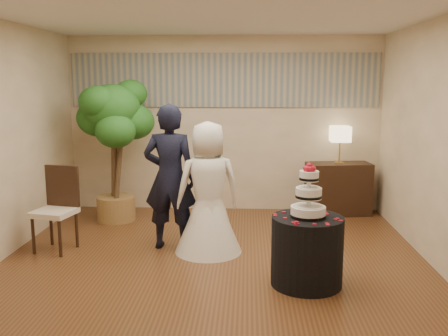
# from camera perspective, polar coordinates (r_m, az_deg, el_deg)

# --- Properties ---
(floor) EXTENTS (5.00, 5.00, 0.00)m
(floor) POSITION_cam_1_polar(r_m,az_deg,el_deg) (5.93, -1.17, -10.71)
(floor) COLOR brown
(floor) RESTS_ON ground
(ceiling) EXTENTS (5.00, 5.00, 0.00)m
(ceiling) POSITION_cam_1_polar(r_m,az_deg,el_deg) (5.59, -1.28, 17.21)
(ceiling) COLOR white
(ceiling) RESTS_ON wall_back
(wall_back) EXTENTS (5.00, 0.06, 2.80)m
(wall_back) POSITION_cam_1_polar(r_m,az_deg,el_deg) (8.07, 0.00, 5.03)
(wall_back) COLOR beige
(wall_back) RESTS_ON ground
(wall_front) EXTENTS (5.00, 0.06, 2.80)m
(wall_front) POSITION_cam_1_polar(r_m,az_deg,el_deg) (3.14, -4.36, -2.82)
(wall_front) COLOR beige
(wall_front) RESTS_ON ground
(wall_right) EXTENTS (0.06, 5.00, 2.80)m
(wall_right) POSITION_cam_1_polar(r_m,az_deg,el_deg) (5.97, 23.51, 2.46)
(wall_right) COLOR beige
(wall_right) RESTS_ON ground
(mural_border) EXTENTS (4.90, 0.02, 0.85)m
(mural_border) POSITION_cam_1_polar(r_m,az_deg,el_deg) (8.02, -0.00, 10.00)
(mural_border) COLOR gray
(mural_border) RESTS_ON wall_back
(groom) EXTENTS (0.69, 0.48, 1.82)m
(groom) POSITION_cam_1_polar(r_m,az_deg,el_deg) (6.22, -6.18, -1.05)
(groom) COLOR black
(groom) RESTS_ON floor
(bride) EXTENTS (1.04, 1.04, 1.62)m
(bride) POSITION_cam_1_polar(r_m,az_deg,el_deg) (6.06, -1.83, -2.27)
(bride) COLOR white
(bride) RESTS_ON floor
(cake_table) EXTENTS (0.83, 0.83, 0.72)m
(cake_table) POSITION_cam_1_polar(r_m,az_deg,el_deg) (5.28, 9.46, -9.33)
(cake_table) COLOR black
(cake_table) RESTS_ON floor
(wedding_cake) EXTENTS (0.36, 0.36, 0.56)m
(wedding_cake) POSITION_cam_1_polar(r_m,az_deg,el_deg) (5.10, 9.66, -2.50)
(wedding_cake) COLOR white
(wedding_cake) RESTS_ON cake_table
(console) EXTENTS (1.03, 0.56, 0.82)m
(console) POSITION_cam_1_polar(r_m,az_deg,el_deg) (8.08, 12.90, -2.33)
(console) COLOR black
(console) RESTS_ON floor
(table_lamp) EXTENTS (0.30, 0.30, 0.58)m
(table_lamp) POSITION_cam_1_polar(r_m,az_deg,el_deg) (7.96, 13.10, 2.60)
(table_lamp) COLOR beige
(table_lamp) RESTS_ON console
(ficus_tree) EXTENTS (1.43, 1.43, 2.16)m
(ficus_tree) POSITION_cam_1_polar(r_m,az_deg,el_deg) (7.58, -12.46, 2.03)
(ficus_tree) COLOR #26651F
(ficus_tree) RESTS_ON floor
(side_chair) EXTENTS (0.57, 0.59, 1.04)m
(side_chair) POSITION_cam_1_polar(r_m,az_deg,el_deg) (6.51, -18.85, -4.56)
(side_chair) COLOR black
(side_chair) RESTS_ON floor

